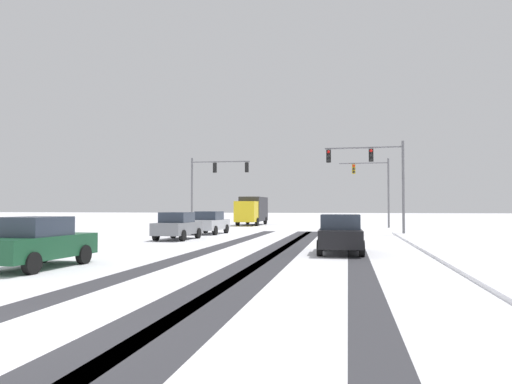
# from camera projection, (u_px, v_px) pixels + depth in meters

# --- Properties ---
(wheel_track_left_lane) EXTENTS (1.19, 32.70, 0.01)m
(wheel_track_left_lane) POSITION_uv_depth(u_px,v_px,m) (289.00, 250.00, 20.85)
(wheel_track_left_lane) COLOR #38383D
(wheel_track_left_lane) RESTS_ON ground
(wheel_track_right_lane) EXTENTS (0.94, 32.70, 0.01)m
(wheel_track_right_lane) POSITION_uv_depth(u_px,v_px,m) (212.00, 249.00, 21.54)
(wheel_track_right_lane) COLOR #38383D
(wheel_track_right_lane) RESTS_ON ground
(wheel_track_center) EXTENTS (1.12, 32.70, 0.01)m
(wheel_track_center) POSITION_uv_depth(u_px,v_px,m) (272.00, 250.00, 21.00)
(wheel_track_center) COLOR #38383D
(wheel_track_center) RESTS_ON ground
(wheel_track_oncoming) EXTENTS (0.78, 32.70, 0.01)m
(wheel_track_oncoming) POSITION_uv_depth(u_px,v_px,m) (357.00, 252.00, 20.28)
(wheel_track_oncoming) COLOR #38383D
(wheel_track_oncoming) RESTS_ON ground
(sidewalk_kerb_right) EXTENTS (4.00, 32.70, 0.12)m
(sidewalk_kerb_right) POSITION_uv_depth(u_px,v_px,m) (486.00, 256.00, 17.91)
(sidewalk_kerb_right) COLOR white
(sidewalk_kerb_right) RESTS_ON ground
(traffic_signal_near_right) EXTENTS (5.44, 0.46, 6.50)m
(traffic_signal_near_right) POSITION_uv_depth(u_px,v_px,m) (375.00, 168.00, 32.79)
(traffic_signal_near_right) COLOR slate
(traffic_signal_near_right) RESTS_ON ground
(traffic_signal_far_left) EXTENTS (5.54, 0.52, 6.50)m
(traffic_signal_far_left) POSITION_uv_depth(u_px,v_px,m) (212.00, 178.00, 43.41)
(traffic_signal_far_left) COLOR slate
(traffic_signal_far_left) RESTS_ON ground
(traffic_signal_far_right) EXTENTS (4.65, 0.38, 6.50)m
(traffic_signal_far_right) POSITION_uv_depth(u_px,v_px,m) (375.00, 182.00, 44.40)
(traffic_signal_far_right) COLOR slate
(traffic_signal_far_right) RESTS_ON ground
(car_silver_lead) EXTENTS (2.00, 4.18, 1.62)m
(car_silver_lead) POSITION_uv_depth(u_px,v_px,m) (210.00, 223.00, 33.64)
(car_silver_lead) COLOR #B7BABF
(car_silver_lead) RESTS_ON ground
(car_grey_second) EXTENTS (1.91, 4.14, 1.62)m
(car_grey_second) POSITION_uv_depth(u_px,v_px,m) (178.00, 226.00, 27.85)
(car_grey_second) COLOR slate
(car_grey_second) RESTS_ON ground
(car_black_third) EXTENTS (1.90, 4.13, 1.62)m
(car_black_third) POSITION_uv_depth(u_px,v_px,m) (340.00, 234.00, 19.56)
(car_black_third) COLOR black
(car_black_third) RESTS_ON ground
(car_dark_green_fourth) EXTENTS (1.95, 4.16, 1.62)m
(car_dark_green_fourth) POSITION_uv_depth(u_px,v_px,m) (37.00, 242.00, 14.82)
(car_dark_green_fourth) COLOR #194C2D
(car_dark_green_fourth) RESTS_ON ground
(box_truck_delivery) EXTENTS (2.36, 7.42, 3.02)m
(box_truck_delivery) POSITION_uv_depth(u_px,v_px,m) (252.00, 210.00, 50.47)
(box_truck_delivery) COLOR yellow
(box_truck_delivery) RESTS_ON ground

